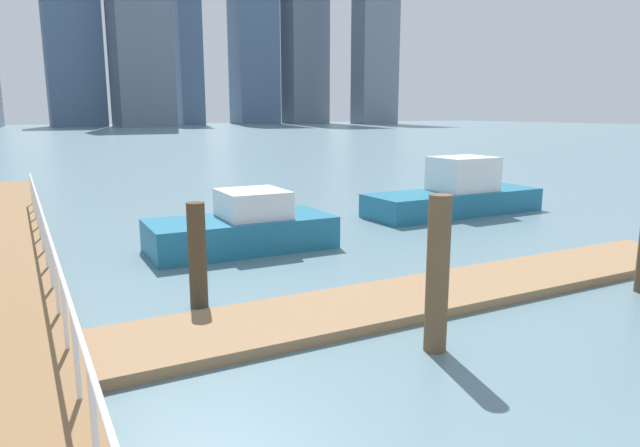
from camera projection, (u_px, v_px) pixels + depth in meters
ground_plane at (139, 218)px, 19.43m from camera, size 300.00×300.00×0.00m
floating_dock at (444, 292)px, 11.23m from camera, size 14.34×2.00×0.18m
boardwalk_railing at (58, 276)px, 8.30m from camera, size 0.06×26.58×1.08m
dock_piling_0 at (197, 255)px, 10.46m from camera, size 0.33×0.33×1.96m
dock_piling_1 at (438, 274)px, 8.47m from camera, size 0.34×0.34×2.40m
moored_boat_0 at (243, 228)px, 14.98m from camera, size 4.81×2.23×1.55m
moored_boat_3 at (456, 195)px, 20.22m from camera, size 6.70×2.23×2.00m
skyline_tower_2 at (73, 48)px, 131.94m from camera, size 12.30×11.74×35.62m
skyline_tower_4 at (188, 29)px, 147.33m from camera, size 6.32×7.02×49.00m
skyline_tower_5 at (253, 17)px, 158.80m from camera, size 12.31×13.75×58.59m
skyline_tower_7 at (375, 29)px, 156.86m from camera, size 11.50×9.08×51.64m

